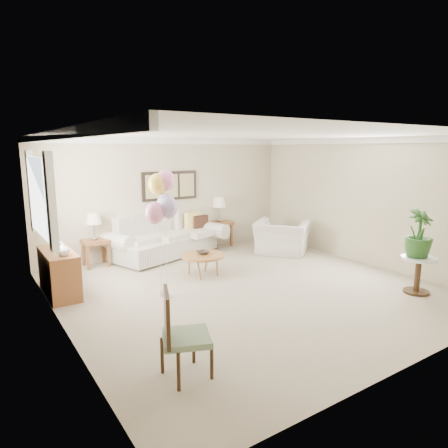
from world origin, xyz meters
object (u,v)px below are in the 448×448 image
object	(u,v)px
sofa	(165,239)
accent_chair	(180,333)
balloon_cluster	(162,198)
armchair	(281,237)
coffee_table	(203,256)

from	to	relation	value
sofa	accent_chair	size ratio (longest dim) A/B	2.95
sofa	accent_chair	xyz separation A→B (m)	(-1.98, -4.56, 0.13)
sofa	balloon_cluster	bearing A→B (deg)	-115.38
armchair	balloon_cluster	bearing A→B (deg)	69.85
armchair	accent_chair	bearing A→B (deg)	90.37
sofa	armchair	size ratio (longest dim) A/B	2.54
accent_chair	coffee_table	bearing A→B (deg)	55.60
sofa	coffee_table	distance (m)	1.71
balloon_cluster	coffee_table	bearing A→B (deg)	29.39
coffee_table	accent_chair	size ratio (longest dim) A/B	0.83
sofa	balloon_cluster	xyz separation A→B (m)	(-1.10, -2.31, 1.23)
armchair	accent_chair	xyz separation A→B (m)	(-4.30, -3.29, 0.14)
coffee_table	accent_chair	xyz separation A→B (m)	(-1.95, -2.85, 0.13)
sofa	armchair	bearing A→B (deg)	-28.82
coffee_table	accent_chair	world-z (taller)	accent_chair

